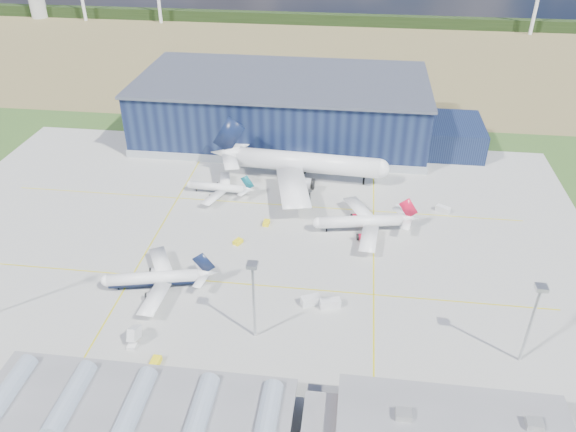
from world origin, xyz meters
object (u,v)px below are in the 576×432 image
object	(u,v)px
light_mast_east	(534,312)
car_b	(350,401)
gse_tug_a	(156,362)
airliner_widebody	(308,153)
airliner_regional	(217,183)
gse_tug_c	(266,223)
airliner_navy	(153,272)
airliner_red	(361,216)
gse_van_a	(330,303)
gse_cart_a	(399,208)
gse_van_c	(311,300)
light_mast_center	(253,289)
gse_van_b	(443,209)
gse_tug_b	(238,242)
hangar	(289,111)
airstair	(135,336)
car_a	(461,412)

from	to	relation	value
light_mast_east	car_b	xyz separation A→B (m)	(-40.27, -18.00, -14.80)
gse_tug_a	car_b	world-z (taller)	gse_tug_a
gse_tug_a	airliner_widebody	bearing A→B (deg)	77.48
airliner_regional	gse_tug_c	xyz separation A→B (m)	(20.96, -18.28, -3.57)
airliner_navy	car_b	xyz separation A→B (m)	(56.35, -33.38, -4.69)
airliner_red	gse_van_a	world-z (taller)	airliner_red
gse_cart_a	gse_van_c	world-z (taller)	gse_van_c
light_mast_center	gse_van_b	bearing A→B (deg)	51.55
light_mast_center	gse_van_a	size ratio (longest dim) A/B	4.11
gse_van_c	gse_tug_b	bearing A→B (deg)	19.88
hangar	gse_van_a	size ratio (longest dim) A/B	25.89
gse_tug_c	hangar	bearing A→B (deg)	93.76
airliner_navy	airstair	world-z (taller)	airliner_navy
hangar	car_a	size ratio (longest dim) A/B	37.27
light_mast_center	light_mast_east	bearing A→B (deg)	0.00
gse_van_a	gse_cart_a	size ratio (longest dim) A/B	1.95
airliner_navy	gse_van_c	xyz separation A→B (m)	(44.51, -1.45, -4.08)
car_a	car_b	world-z (taller)	car_a
gse_van_b	light_mast_east	bearing A→B (deg)	-138.55
light_mast_east	airliner_navy	bearing A→B (deg)	170.96
airliner_widebody	gse_van_b	size ratio (longest dim) A/B	14.66
airliner_navy	gse_tug_c	distance (m)	44.98
airstair	airliner_regional	bearing A→B (deg)	88.37
airliner_widebody	car_b	size ratio (longest dim) A/B	17.77
gse_tug_b	car_b	xyz separation A→B (m)	(37.40, -57.74, -0.03)
gse_van_c	car_a	xyz separation A→B (m)	(35.85, -31.93, -0.58)
gse_tug_a	gse_van_b	distance (m)	110.22
hangar	light_mast_east	world-z (taller)	hangar
airliner_widebody	gse_cart_a	distance (m)	39.70
airliner_navy	airstair	size ratio (longest dim) A/B	6.53
hangar	light_mast_center	distance (m)	125.07
gse_tug_b	gse_van_c	bearing A→B (deg)	-18.60
gse_tug_b	gse_cart_a	distance (m)	58.36
gse_van_c	gse_tug_c	bearing A→B (deg)	1.14
light_mast_east	airliner_widebody	size ratio (longest dim) A/B	0.34
airliner_navy	gse_van_a	distance (m)	50.03
light_mast_center	airliner_navy	size ratio (longest dim) A/B	0.70
gse_tug_a	gse_van_a	world-z (taller)	gse_van_a
hangar	gse_van_b	world-z (taller)	hangar
gse_van_a	gse_tug_a	bearing A→B (deg)	106.09
airliner_red	airliner_regional	world-z (taller)	airliner_red
gse_tug_a	light_mast_east	bearing A→B (deg)	11.09
light_mast_center	car_a	world-z (taller)	light_mast_center
airliner_red	gse_cart_a	world-z (taller)	airliner_red
airstair	light_mast_center	bearing A→B (deg)	11.47
gse_van_b	gse_tug_c	bearing A→B (deg)	136.92
light_mast_east	car_a	xyz separation A→B (m)	(-16.27, -18.00, -14.77)
airliner_regional	gse_cart_a	xyz separation A→B (m)	(65.25, -2.71, -3.63)
gse_van_c	airstair	size ratio (longest dim) A/B	1.04
gse_van_a	gse_tug_c	size ratio (longest dim) A/B	1.79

